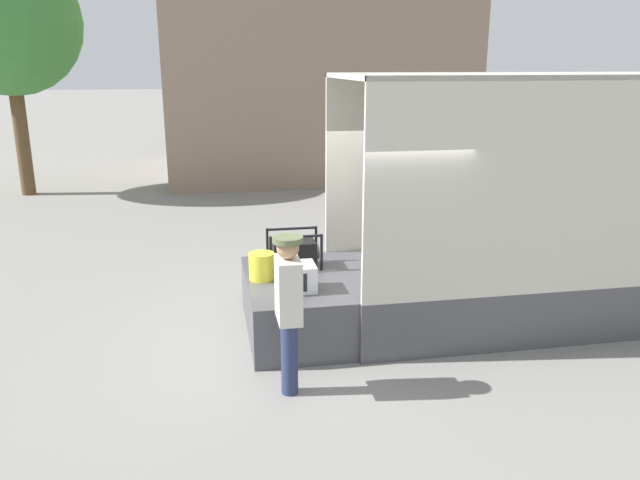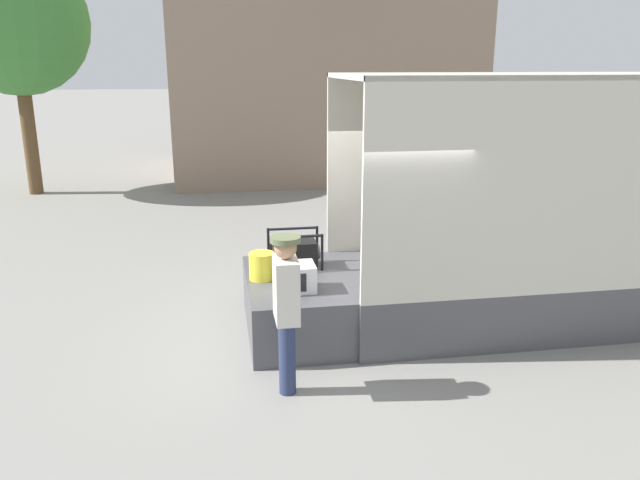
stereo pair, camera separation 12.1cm
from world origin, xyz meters
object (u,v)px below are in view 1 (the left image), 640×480
box_truck (633,242)px  portable_generator (296,253)px  orange_bucket (262,266)px  street_tree (7,23)px  microwave (296,277)px  worker_person (289,299)px

box_truck → portable_generator: (-4.78, 0.45, -0.04)m
box_truck → orange_bucket: size_ratio=20.50×
portable_generator → street_tree: size_ratio=0.12×
box_truck → microwave: (-4.91, -0.44, -0.07)m
microwave → portable_generator: (0.13, 0.89, 0.03)m
orange_bucket → microwave: bearing=-51.9°
box_truck → orange_bucket: (-5.28, 0.03, -0.06)m
microwave → orange_bucket: 0.60m
microwave → box_truck: bearing=5.2°
orange_bucket → worker_person: 1.62m
microwave → portable_generator: portable_generator is taller
box_truck → microwave: size_ratio=15.07×
microwave → worker_person: (-0.24, -1.14, 0.17)m
box_truck → orange_bucket: box_truck is taller
box_truck → street_tree: size_ratio=1.15×
street_tree → portable_generator: bearing=-58.8°
microwave → worker_person: 1.17m
orange_bucket → street_tree: street_tree is taller
box_truck → street_tree: bearing=136.5°
portable_generator → orange_bucket: portable_generator is taller
street_tree → orange_bucket: bearing=-62.0°
portable_generator → street_tree: (-5.85, 9.65, 3.44)m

